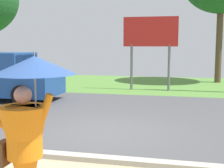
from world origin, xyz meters
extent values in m
cube|color=#4C4C4F|center=(0.00, 2.00, -0.05)|extent=(40.00, 8.00, 0.10)
cube|color=#578A39|center=(0.00, 10.00, -0.05)|extent=(40.00, 8.00, 0.10)
cube|color=#B2AD9E|center=(0.00, -2.00, 0.05)|extent=(40.00, 0.24, 0.10)
cone|color=orange|center=(0.09, -4.09, 0.73)|extent=(0.60, 0.60, 1.45)
cylinder|color=orange|center=(0.09, -4.09, 1.12)|extent=(0.44, 0.44, 0.65)
sphere|color=tan|center=(0.09, -4.09, 1.59)|extent=(0.22, 0.22, 0.22)
cylinder|color=orange|center=(0.37, -4.09, 1.40)|extent=(0.24, 0.09, 0.45)
cylinder|color=orange|center=(-0.17, -4.07, 1.16)|extent=(0.29, 0.08, 0.24)
cylinder|color=gray|center=(0.26, -4.09, 1.62)|extent=(0.02, 0.02, 0.75)
cone|color=#33569E|center=(0.26, -4.09, 1.96)|extent=(1.00, 1.00, 0.22)
cylinder|color=gray|center=(0.26, -4.09, 2.08)|extent=(0.02, 0.02, 0.10)
cube|color=#B7B7BC|center=(-0.21, -4.04, 1.25)|extent=(0.02, 0.11, 0.16)
cube|color=brown|center=(-0.18, -4.14, 0.85)|extent=(0.12, 0.24, 0.30)
cube|color=#1E478C|center=(-4.87, 3.68, 1.43)|extent=(1.80, 1.84, 0.90)
cube|color=#2D3842|center=(-4.02, 3.68, 1.43)|extent=(0.10, 1.70, 0.77)
cylinder|color=black|center=(-3.67, 4.68, 0.38)|extent=(0.76, 0.28, 0.76)
cylinder|color=black|center=(-3.67, 2.68, 0.38)|extent=(0.76, 0.28, 0.76)
cylinder|color=slate|center=(-0.50, 7.66, 1.10)|extent=(0.12, 0.12, 2.20)
cylinder|color=slate|center=(1.30, 7.66, 1.10)|extent=(0.12, 0.12, 2.20)
cube|color=red|center=(0.40, 7.66, 2.80)|extent=(2.60, 0.10, 1.40)
cylinder|color=brown|center=(3.91, 11.66, 2.28)|extent=(0.36, 0.36, 4.55)
camera|label=1|loc=(2.02, -7.58, 2.21)|focal=50.84mm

